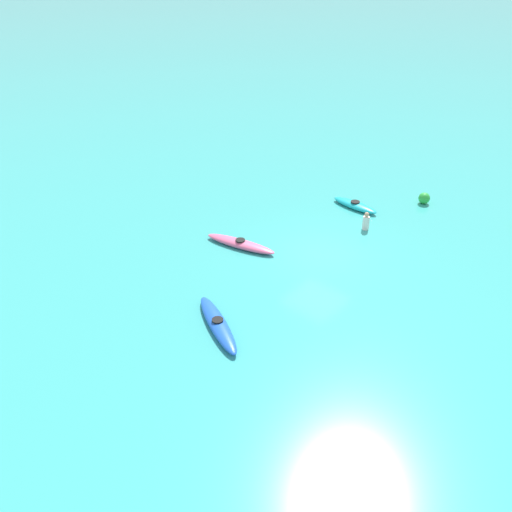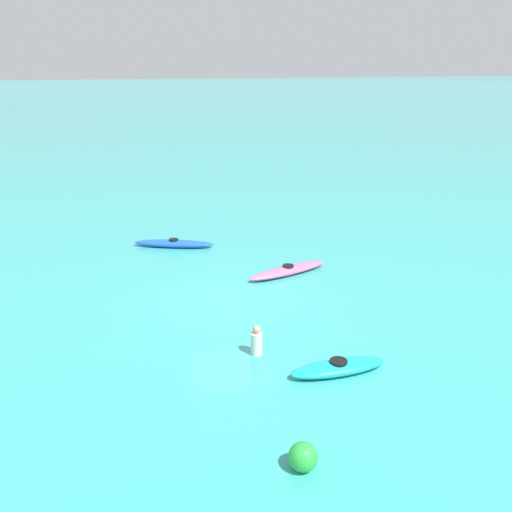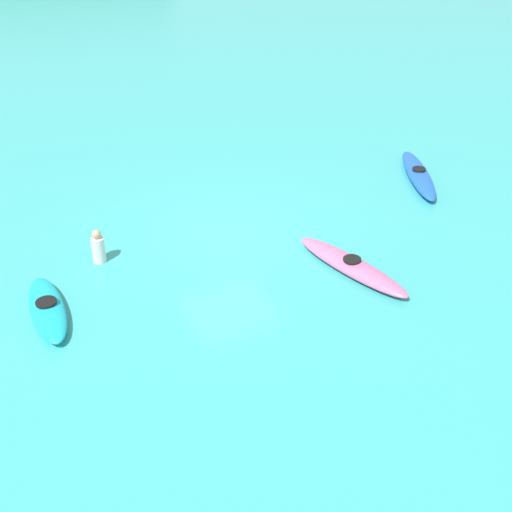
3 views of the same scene
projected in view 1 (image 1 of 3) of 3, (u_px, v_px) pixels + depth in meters
ground_plane at (319, 254)px, 23.30m from camera, size 600.00×600.00×0.00m
kayak_blue at (218, 324)px, 18.77m from camera, size 2.11×3.46×0.37m
kayak_pink at (240, 244)px, 23.75m from camera, size 1.41×3.50×0.37m
kayak_cyan at (355, 205)px, 27.22m from camera, size 0.89×2.66×0.37m
buoy_green at (424, 198)px, 27.64m from camera, size 0.59×0.59×0.59m
person_near_shore at (366, 222)px, 25.11m from camera, size 0.43×0.43×0.88m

